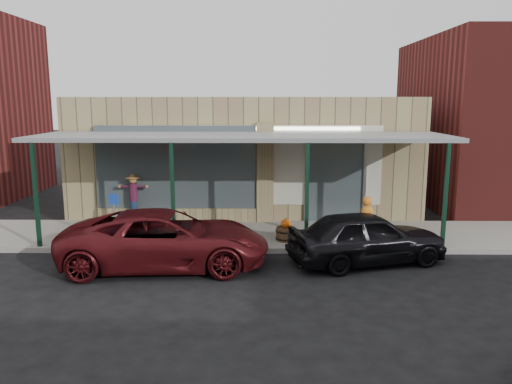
{
  "coord_description": "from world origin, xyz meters",
  "views": [
    {
      "loc": [
        0.58,
        -10.97,
        4.08
      ],
      "look_at": [
        0.43,
        2.6,
        1.59
      ],
      "focal_mm": 35.0,
      "sensor_mm": 36.0,
      "label": 1
    }
  ],
  "objects_px": {
    "barrel_scarecrow": "(134,207)",
    "car_maroon": "(166,239)",
    "barrel_pumpkin": "(286,232)",
    "parked_sedan": "(367,237)",
    "handicap_sign": "(114,212)"
  },
  "relations": [
    {
      "from": "barrel_scarecrow",
      "to": "car_maroon",
      "type": "xyz_separation_m",
      "value": [
        1.77,
        -3.87,
        0.01
      ]
    },
    {
      "from": "barrel_scarecrow",
      "to": "barrel_pumpkin",
      "type": "relative_size",
      "value": 2.29
    },
    {
      "from": "handicap_sign",
      "to": "car_maroon",
      "type": "xyz_separation_m",
      "value": [
        1.69,
        -1.47,
        -0.35
      ]
    },
    {
      "from": "barrel_pumpkin",
      "to": "handicap_sign",
      "type": "xyz_separation_m",
      "value": [
        -4.76,
        -0.41,
        0.68
      ]
    },
    {
      "from": "handicap_sign",
      "to": "car_maroon",
      "type": "bearing_deg",
      "value": -22.61
    },
    {
      "from": "parked_sedan",
      "to": "car_maroon",
      "type": "distance_m",
      "value": 5.05
    },
    {
      "from": "parked_sedan",
      "to": "car_maroon",
      "type": "height_order",
      "value": "parked_sedan"
    },
    {
      "from": "barrel_scarecrow",
      "to": "handicap_sign",
      "type": "bearing_deg",
      "value": -100.9
    },
    {
      "from": "handicap_sign",
      "to": "barrel_scarecrow",
      "type": "bearing_deg",
      "value": 110.27
    },
    {
      "from": "barrel_pumpkin",
      "to": "handicap_sign",
      "type": "relative_size",
      "value": 0.5
    },
    {
      "from": "barrel_pumpkin",
      "to": "car_maroon",
      "type": "height_order",
      "value": "car_maroon"
    },
    {
      "from": "barrel_scarecrow",
      "to": "car_maroon",
      "type": "bearing_deg",
      "value": -78.19
    },
    {
      "from": "barrel_scarecrow",
      "to": "barrel_pumpkin",
      "type": "xyz_separation_m",
      "value": [
        4.83,
        -1.99,
        -0.31
      ]
    },
    {
      "from": "car_maroon",
      "to": "parked_sedan",
      "type": "bearing_deg",
      "value": -90.16
    },
    {
      "from": "parked_sedan",
      "to": "car_maroon",
      "type": "xyz_separation_m",
      "value": [
        -5.04,
        -0.32,
        0.02
      ]
    }
  ]
}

